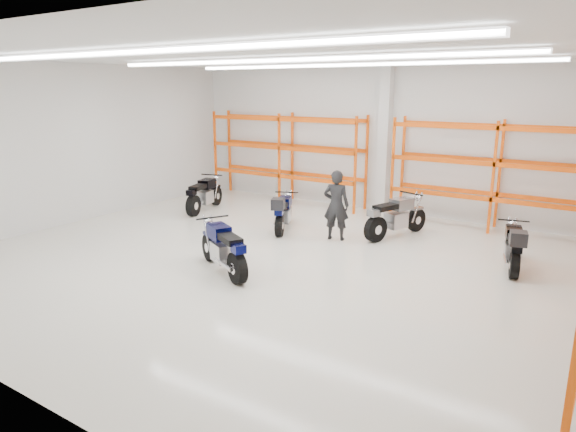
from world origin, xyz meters
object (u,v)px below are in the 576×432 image
Objects in this scene: standing_man at (336,205)px; motorcycle_back_a at (203,195)px; motorcycle_main at (224,250)px; motorcycle_back_d at (514,248)px; structural_column at (384,140)px; motorcycle_back_b at (283,213)px; motorcycle_back_c at (394,218)px.

motorcycle_back_a is at bearing -20.25° from standing_man.
standing_man reaches higher than motorcycle_main.
motorcycle_back_d is 5.93m from structural_column.
standing_man is at bearing -86.49° from structural_column.
standing_man is (1.58, 0.10, 0.40)m from motorcycle_back_b.
motorcycle_back_a is 6.17m from motorcycle_back_c.
motorcycle_main reaches higher than motorcycle_back_d.
structural_column reaches higher than motorcycle_back_c.
motorcycle_back_d is 4.30m from standing_man.
motorcycle_main is 6.17m from motorcycle_back_d.
motorcycle_main is 1.13× the size of standing_man.
standing_man is 0.40× the size of structural_column.
motorcycle_back_c is at bearing -60.46° from structural_column.
motorcycle_back_b is 4.20m from structural_column.
motorcycle_back_c is 1.21× the size of standing_man.
motorcycle_back_d is (9.24, -0.43, -0.01)m from motorcycle_back_a.
standing_man is 3.73m from structural_column.
motorcycle_back_d is (3.10, -1.00, -0.02)m from motorcycle_back_c.
motorcycle_back_a is at bearing -174.71° from motorcycle_back_c.
motorcycle_back_a is at bearing 136.60° from motorcycle_main.
motorcycle_back_c is at bearing -154.52° from standing_man.
motorcycle_back_c is 1.08× the size of motorcycle_back_d.
motorcycle_back_a is 9.25m from motorcycle_back_d.
motorcycle_back_a is 3.43m from motorcycle_back_b.
motorcycle_back_c is 3.25m from motorcycle_back_d.
motorcycle_back_a is 0.48× the size of structural_column.
motorcycle_main is 0.94× the size of motorcycle_back_a.
motorcycle_back_c is 1.60m from standing_man.
motorcycle_main is at bearing -113.57° from motorcycle_back_c.
motorcycle_back_b is at bearing 103.06° from motorcycle_main.
motorcycle_back_d is (5.07, 3.52, -0.01)m from motorcycle_main.
motorcycle_main is 3.61m from standing_man.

